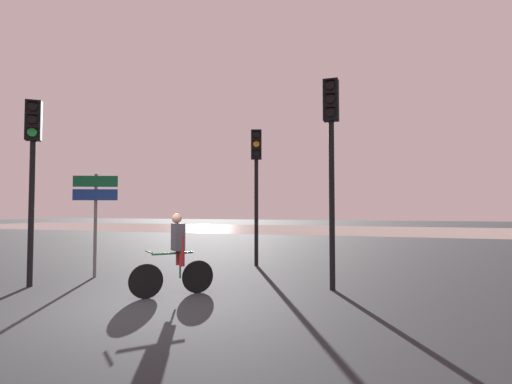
% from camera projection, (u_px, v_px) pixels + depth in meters
% --- Properties ---
extents(ground_plane, '(120.00, 120.00, 0.00)m').
position_uv_depth(ground_plane, '(135.00, 310.00, 6.72)').
color(ground_plane, black).
extents(water_strip, '(80.00, 16.00, 0.01)m').
position_uv_depth(water_strip, '(338.00, 230.00, 33.69)').
color(water_strip, '#9E937F').
rests_on(water_strip, ground).
extents(traffic_light_near_right, '(0.32, 0.34, 4.50)m').
position_uv_depth(traffic_light_near_right, '(331.00, 143.00, 8.55)').
color(traffic_light_near_right, black).
rests_on(traffic_light_near_right, ground).
extents(traffic_light_near_left, '(0.41, 0.42, 4.14)m').
position_uv_depth(traffic_light_near_left, '(33.00, 156.00, 8.89)').
color(traffic_light_near_left, black).
rests_on(traffic_light_near_left, ground).
extents(traffic_light_center, '(0.38, 0.40, 4.14)m').
position_uv_depth(traffic_light_center, '(256.00, 171.00, 12.18)').
color(traffic_light_center, black).
rests_on(traffic_light_center, ground).
extents(direction_sign_post, '(1.02, 0.46, 2.60)m').
position_uv_depth(direction_sign_post, '(95.00, 206.00, 10.06)').
color(direction_sign_post, slate).
rests_on(direction_sign_post, ground).
extents(cyclist, '(1.17, 1.30, 1.62)m').
position_uv_depth(cyclist, '(176.00, 254.00, 7.91)').
color(cyclist, black).
rests_on(cyclist, ground).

